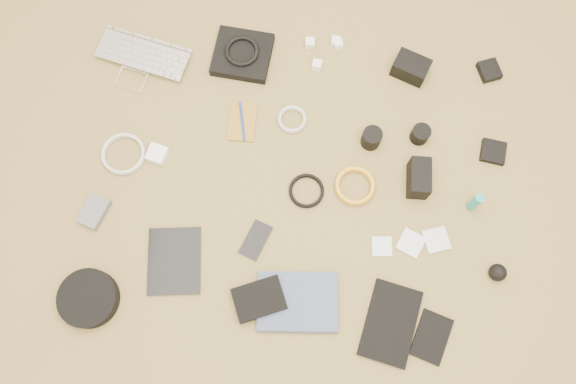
# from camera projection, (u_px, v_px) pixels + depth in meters

# --- Properties ---
(laptop) EXTENTS (0.36, 0.28, 0.03)m
(laptop) POSITION_uv_depth(u_px,v_px,m) (139.00, 66.00, 1.94)
(laptop) COLOR silver
(laptop) RESTS_ON ground
(headphone_pouch) EXTENTS (0.21, 0.20, 0.03)m
(headphone_pouch) POSITION_uv_depth(u_px,v_px,m) (242.00, 55.00, 1.95)
(headphone_pouch) COLOR black
(headphone_pouch) RESTS_ON ground
(headphones) EXTENTS (0.15, 0.15, 0.02)m
(headphones) POSITION_uv_depth(u_px,v_px,m) (242.00, 51.00, 1.93)
(headphones) COLOR black
(headphones) RESTS_ON headphone_pouch
(charger_a) EXTENTS (0.04, 0.04, 0.03)m
(charger_a) POSITION_uv_depth(u_px,v_px,m) (310.00, 43.00, 1.97)
(charger_a) COLOR white
(charger_a) RESTS_ON ground
(charger_b) EXTENTS (0.03, 0.03, 0.03)m
(charger_b) POSITION_uv_depth(u_px,v_px,m) (336.00, 41.00, 1.97)
(charger_b) COLOR white
(charger_b) RESTS_ON ground
(charger_c) EXTENTS (0.04, 0.04, 0.03)m
(charger_c) POSITION_uv_depth(u_px,v_px,m) (338.00, 44.00, 1.97)
(charger_c) COLOR white
(charger_c) RESTS_ON ground
(charger_d) EXTENTS (0.03, 0.03, 0.03)m
(charger_d) POSITION_uv_depth(u_px,v_px,m) (317.00, 65.00, 1.94)
(charger_d) COLOR white
(charger_d) RESTS_ON ground
(dslr_camera) EXTENTS (0.14, 0.12, 0.07)m
(dslr_camera) POSITION_uv_depth(u_px,v_px,m) (411.00, 68.00, 1.92)
(dslr_camera) COLOR black
(dslr_camera) RESTS_ON ground
(lens_pouch) EXTENTS (0.09, 0.09, 0.03)m
(lens_pouch) POSITION_uv_depth(u_px,v_px,m) (489.00, 71.00, 1.94)
(lens_pouch) COLOR black
(lens_pouch) RESTS_ON ground
(notebook_olive) EXTENTS (0.09, 0.14, 0.01)m
(notebook_olive) POSITION_uv_depth(u_px,v_px,m) (242.00, 122.00, 1.89)
(notebook_olive) COLOR olive
(notebook_olive) RESTS_ON ground
(pen_blue) EXTENTS (0.04, 0.14, 0.01)m
(pen_blue) POSITION_uv_depth(u_px,v_px,m) (242.00, 121.00, 1.89)
(pen_blue) COLOR #123699
(pen_blue) RESTS_ON notebook_olive
(cable_white_a) EXTENTS (0.13, 0.13, 0.01)m
(cable_white_a) POSITION_uv_depth(u_px,v_px,m) (292.00, 120.00, 1.89)
(cable_white_a) COLOR silver
(cable_white_a) RESTS_ON ground
(lens_a) EXTENTS (0.09, 0.09, 0.07)m
(lens_a) POSITION_uv_depth(u_px,v_px,m) (371.00, 138.00, 1.84)
(lens_a) COLOR black
(lens_a) RESTS_ON ground
(lens_b) EXTENTS (0.08, 0.08, 0.06)m
(lens_b) POSITION_uv_depth(u_px,v_px,m) (420.00, 134.00, 1.86)
(lens_b) COLOR black
(lens_b) RESTS_ON ground
(card_reader) EXTENTS (0.09, 0.09, 0.02)m
(card_reader) POSITION_uv_depth(u_px,v_px,m) (493.00, 152.00, 1.86)
(card_reader) COLOR black
(card_reader) RESTS_ON ground
(power_brick) EXTENTS (0.07, 0.07, 0.03)m
(power_brick) POSITION_uv_depth(u_px,v_px,m) (157.00, 154.00, 1.85)
(power_brick) COLOR white
(power_brick) RESTS_ON ground
(cable_white_b) EXTENTS (0.19, 0.19, 0.01)m
(cable_white_b) POSITION_uv_depth(u_px,v_px,m) (124.00, 155.00, 1.86)
(cable_white_b) COLOR silver
(cable_white_b) RESTS_ON ground
(cable_black) EXTENTS (0.12, 0.12, 0.01)m
(cable_black) POSITION_uv_depth(u_px,v_px,m) (306.00, 191.00, 1.82)
(cable_black) COLOR black
(cable_black) RESTS_ON ground
(cable_yellow) EXTENTS (0.16, 0.16, 0.01)m
(cable_yellow) POSITION_uv_depth(u_px,v_px,m) (355.00, 186.00, 1.83)
(cable_yellow) COLOR gold
(cable_yellow) RESTS_ON ground
(flash) EXTENTS (0.07, 0.12, 0.09)m
(flash) POSITION_uv_depth(u_px,v_px,m) (419.00, 178.00, 1.80)
(flash) COLOR black
(flash) RESTS_ON ground
(lens_cleaner) EXTENTS (0.03, 0.03, 0.10)m
(lens_cleaner) POSITION_uv_depth(u_px,v_px,m) (475.00, 202.00, 1.77)
(lens_cleaner) COLOR teal
(lens_cleaner) RESTS_ON ground
(battery_charger) EXTENTS (0.10, 0.12, 0.03)m
(battery_charger) POSITION_uv_depth(u_px,v_px,m) (94.00, 212.00, 1.80)
(battery_charger) COLOR #59595E
(battery_charger) RESTS_ON ground
(tablet) EXTENTS (0.19, 0.23, 0.01)m
(tablet) POSITION_uv_depth(u_px,v_px,m) (174.00, 261.00, 1.76)
(tablet) COLOR black
(tablet) RESTS_ON ground
(phone) EXTENTS (0.10, 0.13, 0.01)m
(phone) POSITION_uv_depth(u_px,v_px,m) (256.00, 240.00, 1.78)
(phone) COLOR black
(phone) RESTS_ON ground
(filter_case_left) EXTENTS (0.07, 0.07, 0.01)m
(filter_case_left) POSITION_uv_depth(u_px,v_px,m) (382.00, 247.00, 1.77)
(filter_case_left) COLOR silver
(filter_case_left) RESTS_ON ground
(filter_case_mid) EXTENTS (0.10, 0.10, 0.01)m
(filter_case_mid) POSITION_uv_depth(u_px,v_px,m) (411.00, 243.00, 1.78)
(filter_case_mid) COLOR silver
(filter_case_mid) RESTS_ON ground
(filter_case_right) EXTENTS (0.10, 0.10, 0.01)m
(filter_case_right) POSITION_uv_depth(u_px,v_px,m) (436.00, 240.00, 1.78)
(filter_case_right) COLOR silver
(filter_case_right) RESTS_ON ground
(air_blower) EXTENTS (0.06, 0.06, 0.05)m
(air_blower) POSITION_uv_depth(u_px,v_px,m) (498.00, 273.00, 1.73)
(air_blower) COLOR black
(air_blower) RESTS_ON ground
(headphone_case) EXTENTS (0.22, 0.22, 0.05)m
(headphone_case) POSITION_uv_depth(u_px,v_px,m) (89.00, 298.00, 1.71)
(headphone_case) COLOR black
(headphone_case) RESTS_ON ground
(drive_case) EXTENTS (0.18, 0.16, 0.04)m
(drive_case) POSITION_uv_depth(u_px,v_px,m) (259.00, 299.00, 1.71)
(drive_case) COLOR black
(drive_case) RESTS_ON ground
(paperback) EXTENTS (0.26, 0.21, 0.02)m
(paperback) POSITION_uv_depth(u_px,v_px,m) (297.00, 333.00, 1.69)
(paperback) COLOR #3F4C6B
(paperback) RESTS_ON ground
(notebook_black_a) EXTENTS (0.19, 0.26, 0.02)m
(notebook_black_a) POSITION_uv_depth(u_px,v_px,m) (390.00, 323.00, 1.70)
(notebook_black_a) COLOR black
(notebook_black_a) RESTS_ON ground
(notebook_black_b) EXTENTS (0.13, 0.17, 0.01)m
(notebook_black_b) POSITION_uv_depth(u_px,v_px,m) (431.00, 337.00, 1.69)
(notebook_black_b) COLOR black
(notebook_black_b) RESTS_ON ground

